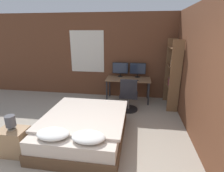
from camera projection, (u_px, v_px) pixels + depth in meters
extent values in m
cube|color=brown|center=(116.00, 56.00, 5.69)|extent=(12.00, 0.06, 2.70)
cube|color=silver|center=(87.00, 52.00, 5.74)|extent=(1.12, 0.01, 1.34)
cube|color=#A3B2CC|center=(87.00, 52.00, 5.75)|extent=(1.04, 0.01, 1.26)
cube|color=brown|center=(201.00, 75.00, 3.25)|extent=(0.06, 12.00, 2.70)
cube|color=brown|center=(85.00, 133.00, 3.63)|extent=(1.59, 1.93, 0.22)
cube|color=beige|center=(84.00, 123.00, 3.56)|extent=(1.53, 1.87, 0.24)
cube|color=beige|center=(86.00, 115.00, 3.63)|extent=(1.63, 1.62, 0.05)
ellipsoid|color=white|center=(53.00, 134.00, 2.88)|extent=(0.55, 0.38, 0.13)
ellipsoid|color=white|center=(88.00, 137.00, 2.79)|extent=(0.55, 0.38, 0.13)
cube|color=#997551|center=(14.00, 142.00, 3.13)|extent=(0.49, 0.36, 0.50)
cylinder|color=gray|center=(12.00, 129.00, 3.05)|extent=(0.14, 0.14, 0.01)
cylinder|color=gray|center=(12.00, 127.00, 3.04)|extent=(0.02, 0.02, 0.05)
cylinder|color=#4C4C51|center=(10.00, 121.00, 3.00)|extent=(0.17, 0.17, 0.20)
cube|color=#846042|center=(128.00, 79.00, 5.44)|extent=(1.37, 0.66, 0.03)
cylinder|color=#2D2D33|center=(107.00, 92.00, 5.38)|extent=(0.05, 0.05, 0.70)
cylinder|color=#2D2D33|center=(149.00, 94.00, 5.20)|extent=(0.05, 0.05, 0.70)
cylinder|color=#2D2D33|center=(110.00, 87.00, 5.90)|extent=(0.05, 0.05, 0.70)
cylinder|color=#2D2D33|center=(148.00, 88.00, 5.72)|extent=(0.05, 0.05, 0.70)
cylinder|color=black|center=(120.00, 76.00, 5.69)|extent=(0.16, 0.16, 0.01)
cylinder|color=black|center=(120.00, 75.00, 5.67)|extent=(0.03, 0.03, 0.09)
cube|color=black|center=(120.00, 68.00, 5.61)|extent=(0.51, 0.03, 0.36)
cube|color=#232D42|center=(120.00, 68.00, 5.59)|extent=(0.48, 0.00, 0.33)
cylinder|color=black|center=(137.00, 77.00, 5.61)|extent=(0.16, 0.16, 0.01)
cylinder|color=black|center=(137.00, 75.00, 5.59)|extent=(0.03, 0.03, 0.09)
cube|color=black|center=(138.00, 69.00, 5.53)|extent=(0.51, 0.03, 0.36)
cube|color=#232D42|center=(138.00, 69.00, 5.51)|extent=(0.48, 0.00, 0.33)
cube|color=black|center=(128.00, 80.00, 5.22)|extent=(0.40, 0.13, 0.02)
ellipsoid|color=black|center=(138.00, 80.00, 5.18)|extent=(0.07, 0.05, 0.04)
cylinder|color=black|center=(128.00, 109.00, 4.97)|extent=(0.52, 0.52, 0.04)
cylinder|color=gray|center=(129.00, 102.00, 4.91)|extent=(0.05, 0.05, 0.37)
cube|color=black|center=(129.00, 95.00, 4.84)|extent=(0.49, 0.49, 0.07)
cube|color=black|center=(129.00, 88.00, 4.55)|extent=(0.44, 0.05, 0.46)
cube|color=brown|center=(175.00, 78.00, 4.57)|extent=(0.29, 0.02, 1.94)
cube|color=brown|center=(170.00, 71.00, 5.36)|extent=(0.29, 0.02, 1.94)
cube|color=brown|center=(171.00, 84.00, 5.05)|extent=(0.29, 0.81, 0.02)
cube|color=brown|center=(173.00, 66.00, 4.90)|extent=(0.29, 0.81, 0.02)
cube|color=brown|center=(175.00, 48.00, 4.74)|extent=(0.29, 0.81, 0.02)
cube|color=#337042|center=(174.00, 84.00, 4.67)|extent=(0.24, 0.04, 0.20)
cube|color=#7A387F|center=(174.00, 84.00, 4.71)|extent=(0.24, 0.03, 0.18)
cube|color=#7A387F|center=(174.00, 83.00, 4.75)|extent=(0.24, 0.03, 0.18)
cube|color=#B2332D|center=(173.00, 83.00, 4.79)|extent=(0.24, 0.03, 0.19)
cube|color=#28282D|center=(173.00, 81.00, 4.82)|extent=(0.24, 0.02, 0.25)
cube|color=#7A387F|center=(173.00, 81.00, 4.85)|extent=(0.24, 0.02, 0.23)
cube|color=#B2332D|center=(173.00, 82.00, 4.90)|extent=(0.24, 0.04, 0.18)
cube|color=gold|center=(176.00, 65.00, 4.51)|extent=(0.24, 0.04, 0.17)
cube|color=#28282D|center=(176.00, 64.00, 4.55)|extent=(0.24, 0.04, 0.20)
cube|color=#B2332D|center=(176.00, 64.00, 4.59)|extent=(0.24, 0.03, 0.19)
cube|color=orange|center=(175.00, 64.00, 4.63)|extent=(0.24, 0.03, 0.20)
cube|color=#BCB29E|center=(175.00, 64.00, 4.67)|extent=(0.24, 0.03, 0.18)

